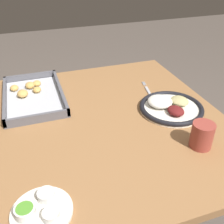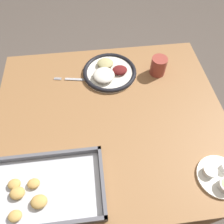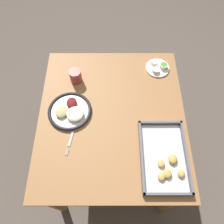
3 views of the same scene
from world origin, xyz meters
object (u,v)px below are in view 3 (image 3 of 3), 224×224
drinking_cup (76,76)px  dinner_plate (70,111)px  saucer_plate (158,67)px  fork (72,136)px  baking_tray (165,158)px

drinking_cup → dinner_plate: bearing=-4.5°
drinking_cup → saucer_plate: bearing=100.2°
saucer_plate → fork: bearing=-47.7°
fork → dinner_plate: bearing=-162.4°
dinner_plate → saucer_plate: dinner_plate is taller
dinner_plate → drinking_cup: bearing=175.5°
dinner_plate → fork: dinner_plate is taller
dinner_plate → saucer_plate: 0.63m
dinner_plate → baking_tray: dinner_plate is taller
saucer_plate → baking_tray: bearing=-2.7°
saucer_plate → dinner_plate: bearing=-59.2°
fork → saucer_plate: 0.71m
fork → baking_tray: (0.13, 0.50, 0.01)m
saucer_plate → baking_tray: size_ratio=0.40×
saucer_plate → drinking_cup: (0.09, -0.53, 0.03)m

